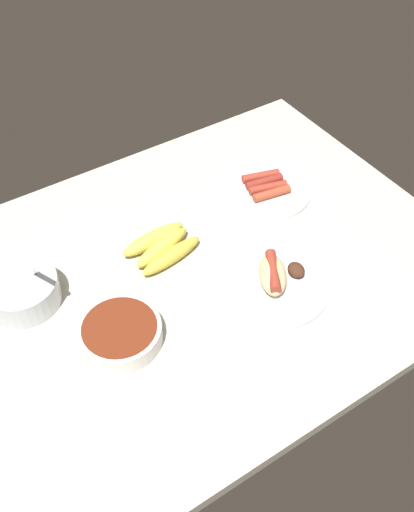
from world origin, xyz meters
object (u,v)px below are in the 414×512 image
plate_sausages (266,188)px  bowl_coleslaw (22,290)px  plate_hotdog_assembled (273,279)px  banana_bunch (162,247)px  bowl_chili (120,333)px

plate_sausages → bowl_coleslaw: 65.55cm
plate_hotdog_assembled → banana_bunch: bearing=126.1°
bowl_chili → bowl_coleslaw: size_ratio=1.07×
banana_bunch → plate_sausages: size_ratio=0.76×
plate_hotdog_assembled → plate_sausages: bearing=55.9°
banana_bunch → plate_hotdog_assembled: bearing=-53.9°
bowl_coleslaw → plate_sausages: bearing=0.8°
banana_bunch → bowl_chili: bearing=-138.8°
plate_hotdog_assembled → bowl_coleslaw: bowl_coleslaw is taller
plate_sausages → plate_hotdog_assembled: bearing=-124.1°
plate_hotdog_assembled → plate_sausages: 31.55cm
banana_bunch → bowl_coleslaw: 32.25cm
bowl_chili → plate_hotdog_assembled: size_ratio=0.65×
plate_hotdog_assembled → bowl_coleslaw: (-47.81, 25.23, 2.04)cm
bowl_chili → bowl_coleslaw: 24.10cm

